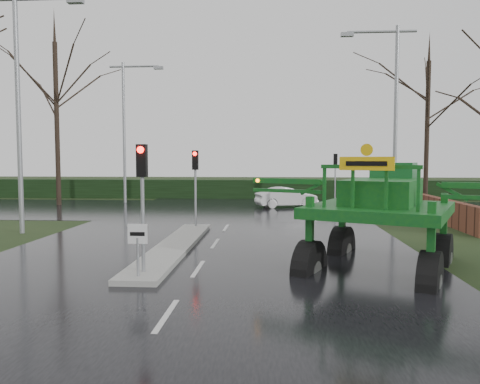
# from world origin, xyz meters

# --- Properties ---
(ground) EXTENTS (140.00, 140.00, 0.00)m
(ground) POSITION_xyz_m (0.00, 0.00, 0.00)
(ground) COLOR black
(ground) RESTS_ON ground
(road_main) EXTENTS (14.00, 80.00, 0.02)m
(road_main) POSITION_xyz_m (0.00, 10.00, 0.00)
(road_main) COLOR black
(road_main) RESTS_ON ground
(road_cross) EXTENTS (80.00, 12.00, 0.02)m
(road_cross) POSITION_xyz_m (0.00, 16.00, 0.01)
(road_cross) COLOR black
(road_cross) RESTS_ON ground
(median_island) EXTENTS (1.20, 10.00, 0.16)m
(median_island) POSITION_xyz_m (-1.30, 3.00, 0.09)
(median_island) COLOR gray
(median_island) RESTS_ON ground
(hedge_row) EXTENTS (44.00, 0.90, 1.50)m
(hedge_row) POSITION_xyz_m (0.00, 24.00, 0.75)
(hedge_row) COLOR black
(hedge_row) RESTS_ON ground
(brick_wall) EXTENTS (0.40, 20.00, 1.20)m
(brick_wall) POSITION_xyz_m (10.50, 16.00, 0.60)
(brick_wall) COLOR #592D1E
(brick_wall) RESTS_ON ground
(keep_left_sign) EXTENTS (0.50, 0.07, 1.35)m
(keep_left_sign) POSITION_xyz_m (-1.30, -1.50, 1.06)
(keep_left_sign) COLOR gray
(keep_left_sign) RESTS_ON ground
(traffic_signal_near) EXTENTS (0.26, 0.33, 3.52)m
(traffic_signal_near) POSITION_xyz_m (-1.30, -1.01, 2.59)
(traffic_signal_near) COLOR gray
(traffic_signal_near) RESTS_ON ground
(traffic_signal_mid) EXTENTS (0.26, 0.33, 3.52)m
(traffic_signal_mid) POSITION_xyz_m (-1.30, 7.49, 2.59)
(traffic_signal_mid) COLOR gray
(traffic_signal_mid) RESTS_ON ground
(traffic_signal_far) EXTENTS (0.26, 0.33, 3.52)m
(traffic_signal_far) POSITION_xyz_m (6.50, 20.01, 2.59)
(traffic_signal_far) COLOR gray
(traffic_signal_far) RESTS_ON ground
(street_light_left_near) EXTENTS (3.85, 0.30, 10.00)m
(street_light_left_near) POSITION_xyz_m (-8.19, 6.00, 5.99)
(street_light_left_near) COLOR gray
(street_light_left_near) RESTS_ON ground
(street_light_right) EXTENTS (3.85, 0.30, 10.00)m
(street_light_right) POSITION_xyz_m (8.19, 12.00, 5.99)
(street_light_right) COLOR gray
(street_light_right) RESTS_ON ground
(street_light_left_far) EXTENTS (3.85, 0.30, 10.00)m
(street_light_left_far) POSITION_xyz_m (-8.19, 20.00, 5.99)
(street_light_left_far) COLOR gray
(street_light_left_far) RESTS_ON ground
(tree_left_far) EXTENTS (7.70, 7.70, 13.26)m
(tree_left_far) POSITION_xyz_m (-12.50, 18.00, 7.15)
(tree_left_far) COLOR black
(tree_left_far) RESTS_ON ground
(tree_right_far) EXTENTS (7.00, 7.00, 12.05)m
(tree_right_far) POSITION_xyz_m (13.00, 21.00, 6.50)
(tree_right_far) COLOR black
(tree_right_far) RESTS_ON ground
(crop_sprayer) EXTENTS (7.24, 5.98, 4.41)m
(crop_sprayer) POSITION_xyz_m (3.23, 0.19, 2.09)
(crop_sprayer) COLOR black
(crop_sprayer) RESTS_ON ground
(white_sedan) EXTENTS (4.21, 2.63, 1.31)m
(white_sedan) POSITION_xyz_m (3.04, 17.44, 0.00)
(white_sedan) COLOR white
(white_sedan) RESTS_ON ground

